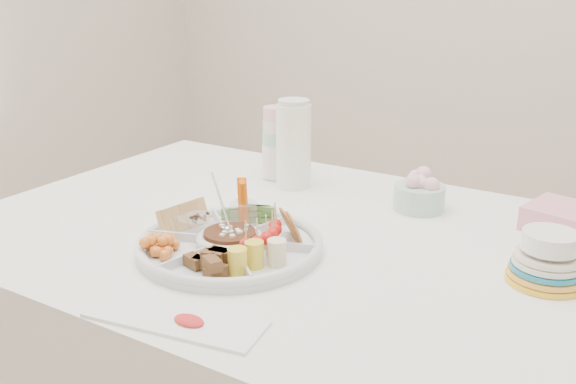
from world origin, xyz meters
The scene contains 15 objects.
dining_table centered at (0.00, 0.00, 0.38)m, with size 1.52×1.02×0.76m, color white.
party_tray centered at (-0.07, -0.16, 0.78)m, with size 0.38×0.38×0.04m, color silver.
bean_dip centered at (-0.07, -0.16, 0.79)m, with size 0.11×0.11×0.04m, color #3A1F17.
tortillas centered at (0.02, -0.06, 0.80)m, with size 0.10×0.10×0.06m, color #976131, non-canonical shape.
carrot_cucumber centered at (-0.11, -0.04, 0.82)m, with size 0.12×0.12×0.11m, color #D85600, non-canonical shape.
pita_raisins centered at (-0.19, -0.13, 0.80)m, with size 0.12×0.12×0.06m, color tan, non-canonical shape.
cherries centered at (-0.15, -0.26, 0.79)m, with size 0.10×0.10×0.04m, color #D25A0E, non-canonical shape.
granola_chunks centered at (-0.02, -0.28, 0.79)m, with size 0.11×0.11×0.05m, color brown, non-canonical shape.
banana_tomato centered at (0.06, -0.19, 0.82)m, with size 0.12×0.12×0.10m, color #F0D386, non-canonical shape.
cup_stack centered at (-0.26, 0.32, 0.86)m, with size 0.08×0.08×0.21m, color silver.
thermos centered at (-0.18, 0.28, 0.88)m, with size 0.09×0.09×0.24m, color white.
flower_bowl centered at (0.18, 0.29, 0.80)m, with size 0.12×0.12×0.09m, color silver.
napkin_stack centered at (0.51, 0.33, 0.79)m, with size 0.17×0.14×0.06m, color pink.
plate_stack centered at (0.52, 0.04, 0.80)m, with size 0.14×0.14×0.09m, color #FEE249.
placemat centered at (0.02, -0.43, 0.76)m, with size 0.31×0.10×0.01m, color white.
Camera 1 is at (0.68, -1.14, 1.31)m, focal length 40.00 mm.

